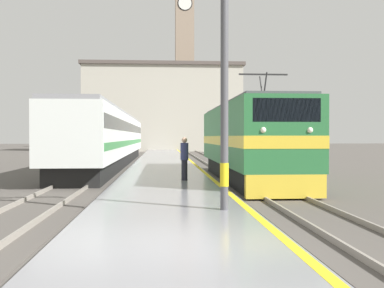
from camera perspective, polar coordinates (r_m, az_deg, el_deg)
The scene contains 10 objects.
ground_plane at distance 37.93m, azimuth -3.57°, elevation -2.34°, with size 200.00×200.00×0.00m, color #514C47.
platform at distance 32.93m, azimuth -3.52°, elevation -2.58°, with size 4.37×140.00×0.31m.
rail_track_near at distance 33.20m, azimuth 3.38°, elevation -2.76°, with size 2.83×140.00×0.16m.
rail_track_far at distance 33.16m, azimuth -10.47°, elevation -2.78°, with size 2.84×140.00×0.16m.
locomotive_train at distance 22.16m, azimuth 7.00°, elevation 0.33°, with size 2.92×14.19×4.77m.
passenger_train at distance 34.82m, azimuth -10.15°, elevation 0.80°, with size 2.92×32.77×3.89m.
catenary_mast at distance 11.71m, azimuth 5.00°, elevation 10.88°, with size 2.88×0.22×7.52m.
person_on_platform at distance 19.15m, azimuth -0.97°, elevation -1.73°, with size 0.34×0.34×1.85m.
clock_tower at distance 81.11m, azimuth -0.96°, elevation 10.76°, with size 4.05×4.05×30.54m.
station_building at distance 68.86m, azimuth -3.71°, elevation 4.57°, with size 23.81×9.24×13.02m.
Camera 1 is at (-0.20, -7.87, 2.18)m, focal length 42.00 mm.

